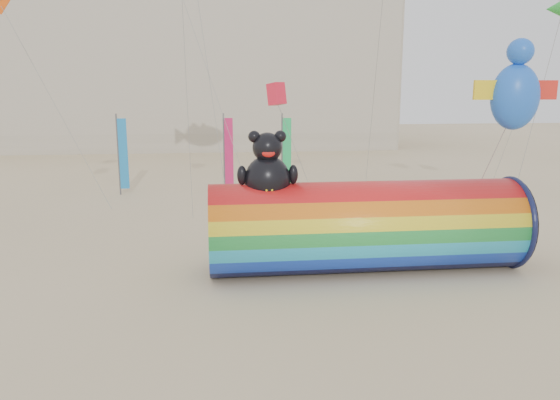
{
  "coord_description": "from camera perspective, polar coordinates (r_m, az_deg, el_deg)",
  "views": [
    {
      "loc": [
        -1.99,
        -19.77,
        6.85
      ],
      "look_at": [
        0.5,
        1.5,
        2.4
      ],
      "focal_mm": 35.0,
      "sensor_mm": 36.0,
      "label": 1
    }
  ],
  "objects": [
    {
      "name": "windsock_assembly",
      "position": [
        20.75,
        8.92,
        -2.5
      ],
      "size": [
        11.75,
        3.58,
        5.42
      ],
      "color": "red",
      "rests_on": "ground"
    },
    {
      "name": "fabric_bundle",
      "position": [
        23.59,
        11.57,
        -4.95
      ],
      "size": [
        2.62,
        1.35,
        0.41
      ],
      "color": "#350912",
      "rests_on": "ground"
    },
    {
      "name": "hotel_building",
      "position": [
        66.57,
        -15.81,
        14.29
      ],
      "size": [
        60.4,
        15.4,
        20.6
      ],
      "color": "#B7AD99",
      "rests_on": "ground"
    },
    {
      "name": "festival_banners",
      "position": [
        35.57,
        -7.1,
        4.85
      ],
      "size": [
        11.1,
        0.81,
        5.2
      ],
      "color": "#59595E",
      "rests_on": "ground"
    },
    {
      "name": "ground",
      "position": [
        21.02,
        -0.89,
        -7.28
      ],
      "size": [
        160.0,
        160.0,
        0.0
      ],
      "primitive_type": "plane",
      "color": "#CCB58C",
      "rests_on": "ground"
    },
    {
      "name": "kite_handler",
      "position": [
        24.67,
        8.14,
        -2.62
      ],
      "size": [
        0.68,
        0.63,
        1.56
      ],
      "primitive_type": "imported",
      "rotation": [
        0.0,
        0.0,
        3.74
      ],
      "color": "#4D4F54",
      "rests_on": "ground"
    }
  ]
}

